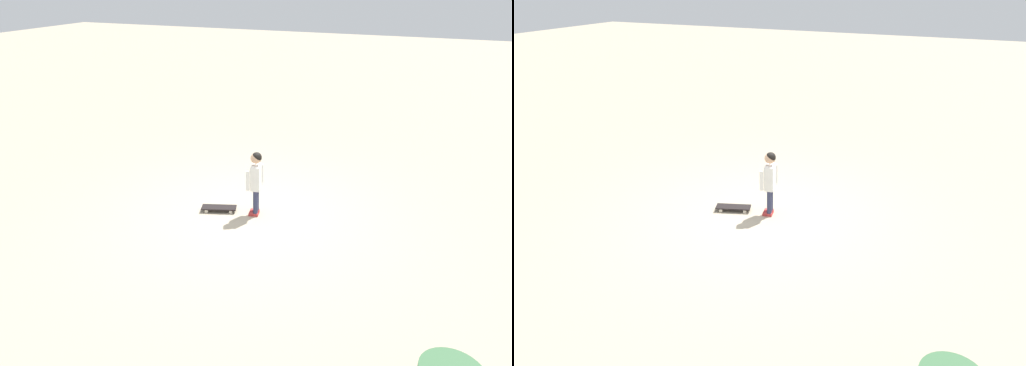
{
  "view_description": "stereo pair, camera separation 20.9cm",
  "coord_description": "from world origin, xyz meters",
  "views": [
    {
      "loc": [
        6.11,
        2.63,
        3.55
      ],
      "look_at": [
        -0.08,
        0.09,
        0.55
      ],
      "focal_mm": 32.89,
      "sensor_mm": 36.0,
      "label": 1
    },
    {
      "loc": [
        6.03,
        2.83,
        3.55
      ],
      "look_at": [
        -0.08,
        0.09,
        0.55
      ],
      "focal_mm": 32.89,
      "sensor_mm": 36.0,
      "label": 2
    }
  ],
  "objects": [
    {
      "name": "ground_plane",
      "position": [
        0.0,
        0.0,
        0.0
      ],
      "size": [
        50.0,
        50.0,
        0.0
      ],
      "primitive_type": "plane",
      "color": "tan"
    },
    {
      "name": "skateboard",
      "position": [
        0.05,
        -0.51,
        0.06
      ],
      "size": [
        0.36,
        0.6,
        0.07
      ],
      "color": "black",
      "rests_on": "ground"
    },
    {
      "name": "child_person",
      "position": [
        -0.08,
        0.09,
        0.66
      ],
      "size": [
        0.4,
        0.22,
        1.06
      ],
      "color": "#2D3351",
      "rests_on": "ground"
    }
  ]
}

